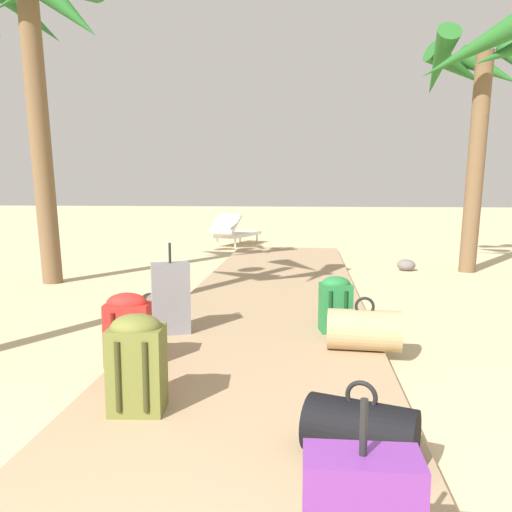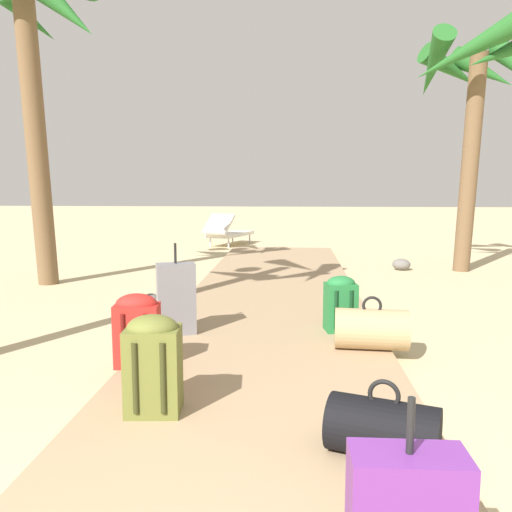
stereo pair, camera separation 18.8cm
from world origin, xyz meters
The scene contains 13 objects.
ground_plane centered at (0.00, 4.36, 0.00)m, with size 60.00×60.00×0.00m, color #CCB789.
boardwalk centered at (0.00, 5.45, 0.04)m, with size 2.12×10.90×0.08m, color tan.
suitcase_grey centered at (-0.83, 4.06, 0.41)m, with size 0.38×0.28×0.84m.
duffel_bag_black centered at (0.69, 1.92, 0.23)m, with size 0.62×0.46×0.41m.
backpack_green centered at (0.69, 4.26, 0.36)m, with size 0.32×0.28×0.52m.
backpack_red centered at (-0.94, 3.17, 0.37)m, with size 0.35×0.25×0.56m.
backpack_olive centered at (-0.60, 2.36, 0.40)m, with size 0.34×0.29×0.60m.
duffel_bag_tan centered at (0.89, 3.72, 0.25)m, with size 0.63×0.38×0.45m.
palm_tree_far_right centered at (3.08, 8.20, 3.03)m, with size 2.11×2.12×3.87m.
palm_tree_far_left centered at (-3.34, 6.64, 3.48)m, with size 1.98×2.07×4.50m.
lounge_chair centered at (-1.31, 11.89, 0.33)m, with size 1.12×1.67×0.77m.
rock_left_far centered at (-1.39, 5.24, 0.10)m, with size 0.29×0.23×0.20m, color #5B5651.
rock_right_mid centered at (2.09, 8.44, 0.10)m, with size 0.30×0.25×0.19m, color slate.
Camera 1 is at (0.41, -0.64, 1.45)m, focal length 37.26 mm.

